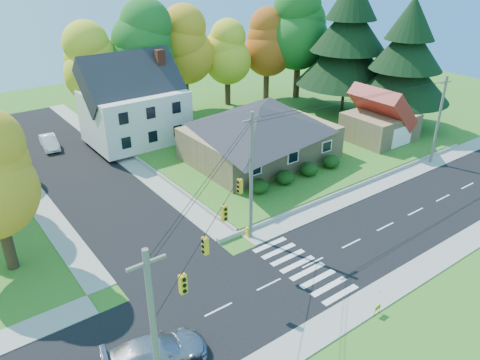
# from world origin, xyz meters

# --- Properties ---
(ground) EXTENTS (120.00, 120.00, 0.00)m
(ground) POSITION_xyz_m (0.00, 0.00, 0.00)
(ground) COLOR #3D7923
(road_main) EXTENTS (90.00, 8.00, 0.02)m
(road_main) POSITION_xyz_m (0.00, 0.00, 0.01)
(road_main) COLOR black
(road_main) RESTS_ON ground
(road_cross) EXTENTS (8.00, 44.00, 0.02)m
(road_cross) POSITION_xyz_m (-8.00, 26.00, 0.01)
(road_cross) COLOR black
(road_cross) RESTS_ON ground
(sidewalk_north) EXTENTS (90.00, 2.00, 0.08)m
(sidewalk_north) POSITION_xyz_m (0.00, 5.00, 0.04)
(sidewalk_north) COLOR #9C9A90
(sidewalk_north) RESTS_ON ground
(sidewalk_south) EXTENTS (90.00, 2.00, 0.08)m
(sidewalk_south) POSITION_xyz_m (0.00, -5.00, 0.04)
(sidewalk_south) COLOR #9C9A90
(sidewalk_south) RESTS_ON ground
(lawn) EXTENTS (30.00, 30.00, 0.50)m
(lawn) POSITION_xyz_m (13.00, 21.00, 0.25)
(lawn) COLOR #3D7923
(lawn) RESTS_ON ground
(ranch_house) EXTENTS (14.60, 10.60, 5.40)m
(ranch_house) POSITION_xyz_m (8.00, 16.00, 3.27)
(ranch_house) COLOR tan
(ranch_house) RESTS_ON lawn
(colonial_house) EXTENTS (10.40, 8.40, 9.60)m
(colonial_house) POSITION_xyz_m (0.04, 28.00, 4.58)
(colonial_house) COLOR silver
(colonial_house) RESTS_ON lawn
(garage) EXTENTS (7.30, 6.30, 4.60)m
(garage) POSITION_xyz_m (22.00, 11.99, 2.84)
(garage) COLOR tan
(garage) RESTS_ON lawn
(hedge_row) EXTENTS (10.70, 1.70, 1.27)m
(hedge_row) POSITION_xyz_m (7.50, 9.80, 1.14)
(hedge_row) COLOR #163A10
(hedge_row) RESTS_ON lawn
(traffic_infrastructure) EXTENTS (38.10, 10.66, 10.00)m
(traffic_infrastructure) POSITION_xyz_m (-0.15, 1.35, 5.15)
(traffic_infrastructure) COLOR #666059
(traffic_infrastructure) RESTS_ON ground
(tree_lot_0) EXTENTS (6.72, 6.72, 12.51)m
(tree_lot_0) POSITION_xyz_m (-2.00, 34.00, 8.31)
(tree_lot_0) COLOR #3F2A19
(tree_lot_0) RESTS_ON lawn
(tree_lot_1) EXTENTS (7.84, 7.84, 14.60)m
(tree_lot_1) POSITION_xyz_m (4.00, 33.00, 9.61)
(tree_lot_1) COLOR #3F2A19
(tree_lot_1) RESTS_ON lawn
(tree_lot_2) EXTENTS (7.28, 7.28, 13.56)m
(tree_lot_2) POSITION_xyz_m (10.00, 34.00, 8.96)
(tree_lot_2) COLOR #3F2A19
(tree_lot_2) RESTS_ON lawn
(tree_lot_3) EXTENTS (6.16, 6.16, 11.47)m
(tree_lot_3) POSITION_xyz_m (16.00, 33.00, 7.65)
(tree_lot_3) COLOR #3F2A19
(tree_lot_3) RESTS_ON lawn
(tree_lot_4) EXTENTS (6.72, 6.72, 12.51)m
(tree_lot_4) POSITION_xyz_m (22.00, 32.00, 8.31)
(tree_lot_4) COLOR #3F2A19
(tree_lot_4) RESTS_ON lawn
(tree_lot_5) EXTENTS (8.40, 8.40, 15.64)m
(tree_lot_5) POSITION_xyz_m (26.00, 30.00, 10.27)
(tree_lot_5) COLOR #3F2A19
(tree_lot_5) RESTS_ON lawn
(conifer_east_a) EXTENTS (12.80, 12.80, 16.96)m
(conifer_east_a) POSITION_xyz_m (27.00, 22.00, 9.39)
(conifer_east_a) COLOR #3F2A19
(conifer_east_a) RESTS_ON lawn
(conifer_east_b) EXTENTS (11.20, 11.20, 14.84)m
(conifer_east_b) POSITION_xyz_m (28.00, 14.00, 8.28)
(conifer_east_b) COLOR #3F2A19
(conifer_east_b) RESTS_ON lawn
(silver_sedan) EXTENTS (5.82, 3.34, 1.59)m
(silver_sedan) POSITION_xyz_m (-12.93, -1.47, 0.81)
(silver_sedan) COLOR #A2A0AE
(silver_sedan) RESTS_ON road_main
(white_car) EXTENTS (1.92, 4.46, 1.43)m
(white_car) POSITION_xyz_m (-8.41, 32.54, 0.73)
(white_car) COLOR white
(white_car) RESTS_ON road_cross
(fire_hydrant) EXTENTS (0.51, 0.39, 0.89)m
(fire_hydrant) POSITION_xyz_m (-1.64, 5.41, 0.42)
(fire_hydrant) COLOR yellow
(fire_hydrant) RESTS_ON ground
(yard_sign) EXTENTS (0.59, 0.09, 0.74)m
(yard_sign) POSITION_xyz_m (-0.58, -6.03, 0.53)
(yard_sign) COLOR black
(yard_sign) RESTS_ON ground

